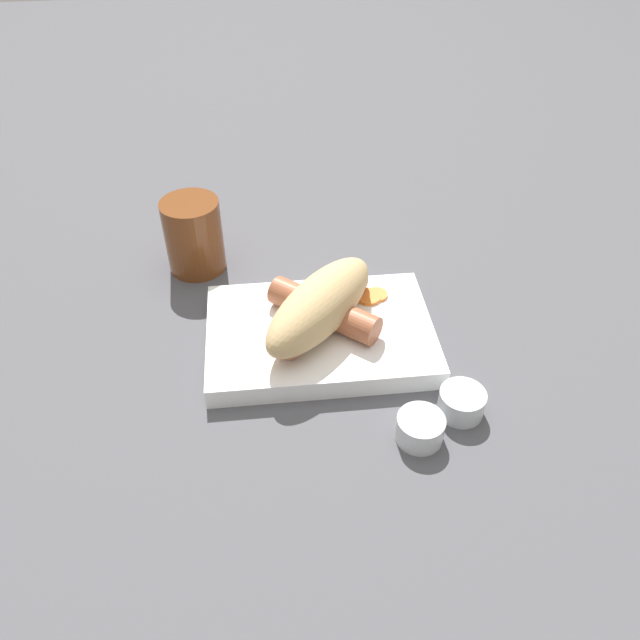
{
  "coord_description": "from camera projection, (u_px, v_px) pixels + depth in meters",
  "views": [
    {
      "loc": [
        -0.06,
        -0.52,
        0.5
      ],
      "look_at": [
        0.0,
        0.0,
        0.03
      ],
      "focal_mm": 35.0,
      "sensor_mm": 36.0,
      "label": 1
    }
  ],
  "objects": [
    {
      "name": "food_tray",
      "position": [
        320.0,
        335.0,
        0.72
      ],
      "size": [
        0.26,
        0.18,
        0.02
      ],
      "color": "white",
      "rests_on": "ground_plane"
    },
    {
      "name": "bread_roll",
      "position": [
        319.0,
        303.0,
        0.69
      ],
      "size": [
        0.17,
        0.18,
        0.06
      ],
      "color": "tan",
      "rests_on": "food_tray"
    },
    {
      "name": "pickled_veggies",
      "position": [
        372.0,
        296.0,
        0.75
      ],
      "size": [
        0.05,
        0.04,
        0.0
      ],
      "color": "orange",
      "rests_on": "food_tray"
    },
    {
      "name": "sausage",
      "position": [
        324.0,
        310.0,
        0.7
      ],
      "size": [
        0.13,
        0.14,
        0.03
      ],
      "color": "#9E5638",
      "rests_on": "food_tray"
    },
    {
      "name": "drink_glass",
      "position": [
        194.0,
        236.0,
        0.8
      ],
      "size": [
        0.07,
        0.07,
        0.1
      ],
      "color": "brown",
      "rests_on": "ground_plane"
    },
    {
      "name": "ground_plane",
      "position": [
        320.0,
        342.0,
        0.72
      ],
      "size": [
        3.0,
        3.0,
        0.0
      ],
      "primitive_type": "plane",
      "color": "#4C4C51"
    },
    {
      "name": "condiment_cup_far",
      "position": [
        461.0,
        404.0,
        0.64
      ],
      "size": [
        0.05,
        0.05,
        0.03
      ],
      "color": "silver",
      "rests_on": "ground_plane"
    },
    {
      "name": "condiment_cup_near",
      "position": [
        420.0,
        429.0,
        0.61
      ],
      "size": [
        0.05,
        0.05,
        0.03
      ],
      "color": "silver",
      "rests_on": "ground_plane"
    }
  ]
}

